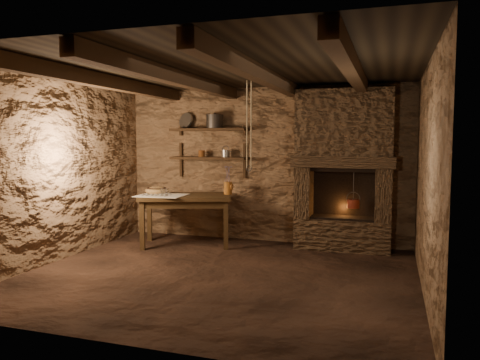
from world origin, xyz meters
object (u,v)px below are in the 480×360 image
(stoneware_jug, at_px, (228,182))
(iron_stockpot, at_px, (215,122))
(work_table, at_px, (186,218))
(wooden_bowl, at_px, (157,191))
(red_pot, at_px, (353,203))

(stoneware_jug, xyz_separation_m, iron_stockpot, (-0.31, 0.25, 0.91))
(stoneware_jug, bearing_deg, work_table, -159.06)
(wooden_bowl, distance_m, iron_stockpot, 1.40)
(stoneware_jug, xyz_separation_m, wooden_bowl, (-1.10, -0.20, -0.15))
(wooden_bowl, bearing_deg, stoneware_jug, 10.48)
(work_table, xyz_separation_m, wooden_bowl, (-0.52, 0.06, 0.39))
(iron_stockpot, bearing_deg, work_table, -118.02)
(work_table, relative_size, wooden_bowl, 4.36)
(iron_stockpot, relative_size, red_pot, 0.48)
(iron_stockpot, xyz_separation_m, red_pot, (2.16, -0.12, -1.18))
(work_table, relative_size, red_pot, 2.81)
(wooden_bowl, height_order, iron_stockpot, iron_stockpot)
(stoneware_jug, height_order, iron_stockpot, iron_stockpot)
(work_table, distance_m, iron_stockpot, 1.57)
(stoneware_jug, relative_size, iron_stockpot, 1.68)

